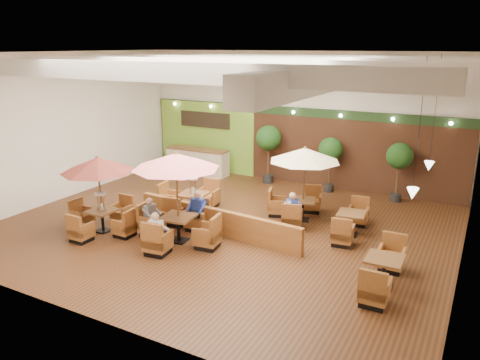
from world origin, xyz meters
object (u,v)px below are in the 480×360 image
Objects in this scene: service_counter at (197,161)px; table_1 at (177,182)px; topiary_0 at (269,140)px; topiary_1 at (330,152)px; diner_0 at (157,229)px; table_5 at (351,224)px; table_0 at (99,181)px; table_2 at (302,167)px; topiary_2 at (399,158)px; booth_divider at (216,221)px; table_4 at (383,273)px; diner_4 at (292,207)px; table_3 at (187,201)px; diner_1 at (197,207)px; diner_2 at (151,213)px; diner_3 at (292,207)px.

service_counter is 1.08× the size of table_1.
topiary_0 is 1.12× the size of topiary_1.
table_5 is at bearing 33.04° from diner_0.
table_2 is at bearing 37.47° from table_0.
service_counter is 8.90m from topiary_2.
table_5 is (3.74, 1.95, -0.07)m from booth_divider.
topiary_1 is at bearing 116.76° from table_4.
service_counter is at bearing 132.86° from booth_divider.
diner_4 is (-1.78, -0.46, 0.40)m from table_5.
table_1 reaches higher than diner_0.
topiary_0 is at bearing 3.28° from service_counter.
table_0 is 3.22m from table_3.
topiary_1 reaches higher than table_3.
booth_divider is 2.20× the size of table_3.
table_5 is at bearing -9.14° from diner_4.
diner_4 is at bearing 0.38° from table_3.
service_counter is at bearing -59.26° from diner_1.
diner_2 is at bearing -169.26° from diner_4.
topiary_2 is at bearing 44.55° from table_0.
topiary_2 is at bearing 32.37° from table_3.
diner_0 reaches higher than table_5.
table_1 reaches higher than topiary_2.
table_0 is at bearing -135.66° from topiary_2.
service_counter is 11.86m from table_4.
diner_4 is (3.78, 0.42, 0.29)m from table_3.
diner_4 is at bearing 42.28° from booth_divider.
diner_3 is at bearing 127.24° from diner_2.
table_0 is at bearing -176.95° from table_4.
table_5 is 4.86m from diner_1.
diner_3 is at bearing 0.38° from table_3.
booth_divider is 7.75× the size of diner_4.
table_2 is at bearing 159.00° from table_5.
table_4 is 4.16m from diner_4.
table_1 is 1.08× the size of table_4.
table_0 is 7.83m from topiary_0.
table_4 is 3.28m from table_5.
table_3 is 1.23× the size of topiary_1.
table_4 is (7.16, -1.99, -0.09)m from table_3.
topiary_1 is 2.77× the size of diner_3.
table_2 is at bearing -50.89° from topiary_0.
diner_2 is (-1.71, -1.03, 0.32)m from booth_divider.
topiary_1 is (-0.17, 3.54, -0.19)m from table_2.
diner_3 is at bearing -103.49° from table_2.
topiary_0 reaches higher than table_5.
topiary_0 is at bearing 106.91° from diner_3.
topiary_0 reaches higher than topiary_1.
diner_2 is (-6.08, -6.99, -0.94)m from topiary_2.
service_counter reaches higher than table_5.
diner_4 reaches higher than service_counter.
diner_0 is 1.08× the size of diner_2.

